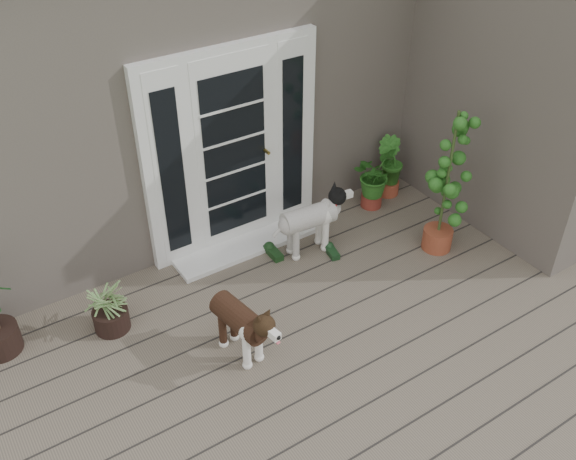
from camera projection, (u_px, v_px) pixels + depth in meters
deck at (382, 361)px, 5.59m from camera, size 6.20×4.60×0.12m
house_main at (162, 49)px, 7.58m from camera, size 7.40×4.00×3.10m
house_wing at (539, 85)px, 6.73m from camera, size 1.60×2.40×3.10m
door_unit at (233, 151)px, 6.32m from camera, size 1.90×0.14×2.15m
door_step at (247, 245)px, 6.80m from camera, size 1.60×0.40×0.05m
brindle_dog at (240, 327)px, 5.42m from camera, size 0.43×0.77×0.61m
white_dog at (308, 227)px, 6.58m from camera, size 0.78×0.39×0.63m
spider_plant at (108, 304)px, 5.67m from camera, size 0.71×0.71×0.57m
herb_a at (373, 183)px, 7.27m from camera, size 0.68×0.68×0.63m
herb_b at (389, 174)px, 7.52m from camera, size 0.44×0.44×0.52m
herb_c at (442, 166)px, 7.56m from camera, size 0.58×0.58×0.64m
sapling at (447, 182)px, 6.33m from camera, size 0.52×0.52×1.65m
clog_left at (273, 252)px, 6.67m from camera, size 0.15×0.30×0.09m
clog_right at (332, 251)px, 6.69m from camera, size 0.18×0.29×0.08m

